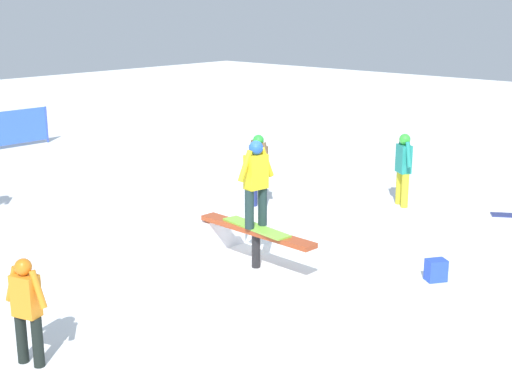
{
  "coord_description": "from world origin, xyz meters",
  "views": [
    {
      "loc": [
        7.23,
        -8.02,
        4.13
      ],
      "look_at": [
        0.0,
        0.0,
        1.26
      ],
      "focal_mm": 50.0,
      "sensor_mm": 36.0,
      "label": 1
    }
  ],
  "objects_px": {
    "main_rider_on_rail": "(256,185)",
    "backpack_on_snow": "(436,270)",
    "bystander_teal": "(403,166)",
    "bystander_orange": "(27,306)",
    "rail_feature": "(256,234)",
    "bystander_brown": "(258,167)",
    "loose_snowboard_white": "(379,379)"
  },
  "relations": [
    {
      "from": "main_rider_on_rail",
      "to": "backpack_on_snow",
      "type": "distance_m",
      "value": 3.06
    },
    {
      "from": "bystander_teal",
      "to": "bystander_orange",
      "type": "height_order",
      "value": "bystander_teal"
    },
    {
      "from": "main_rider_on_rail",
      "to": "bystander_orange",
      "type": "distance_m",
      "value": 4.19
    },
    {
      "from": "rail_feature",
      "to": "bystander_brown",
      "type": "height_order",
      "value": "bystander_brown"
    },
    {
      "from": "rail_feature",
      "to": "bystander_brown",
      "type": "distance_m",
      "value": 3.51
    },
    {
      "from": "bystander_teal",
      "to": "backpack_on_snow",
      "type": "height_order",
      "value": "bystander_teal"
    },
    {
      "from": "loose_snowboard_white",
      "to": "bystander_teal",
      "type": "bearing_deg",
      "value": -58.71
    },
    {
      "from": "main_rider_on_rail",
      "to": "bystander_orange",
      "type": "xyz_separation_m",
      "value": [
        0.16,
        -4.14,
        -0.62
      ]
    },
    {
      "from": "backpack_on_snow",
      "to": "bystander_teal",
      "type": "bearing_deg",
      "value": 71.39
    },
    {
      "from": "rail_feature",
      "to": "bystander_brown",
      "type": "relative_size",
      "value": 1.53
    },
    {
      "from": "bystander_brown",
      "to": "bystander_teal",
      "type": "bearing_deg",
      "value": -131.44
    },
    {
      "from": "bystander_teal",
      "to": "bystander_brown",
      "type": "xyz_separation_m",
      "value": [
        -2.16,
        -2.11,
        0.0
      ]
    },
    {
      "from": "rail_feature",
      "to": "main_rider_on_rail",
      "type": "xyz_separation_m",
      "value": [
        0.0,
        0.0,
        0.81
      ]
    },
    {
      "from": "bystander_orange",
      "to": "backpack_on_snow",
      "type": "height_order",
      "value": "bystander_orange"
    },
    {
      "from": "main_rider_on_rail",
      "to": "bystander_brown",
      "type": "height_order",
      "value": "main_rider_on_rail"
    },
    {
      "from": "bystander_teal",
      "to": "bystander_orange",
      "type": "xyz_separation_m",
      "value": [
        0.32,
        -8.88,
        -0.12
      ]
    },
    {
      "from": "rail_feature",
      "to": "bystander_teal",
      "type": "xyz_separation_m",
      "value": [
        -0.15,
        4.74,
        0.3
      ]
    },
    {
      "from": "bystander_teal",
      "to": "bystander_orange",
      "type": "relative_size",
      "value": 1.16
    },
    {
      "from": "bystander_orange",
      "to": "main_rider_on_rail",
      "type": "bearing_deg",
      "value": 75.62
    },
    {
      "from": "bystander_brown",
      "to": "backpack_on_snow",
      "type": "bearing_deg",
      "value": 169.87
    },
    {
      "from": "loose_snowboard_white",
      "to": "backpack_on_snow",
      "type": "bearing_deg",
      "value": -70.21
    },
    {
      "from": "rail_feature",
      "to": "backpack_on_snow",
      "type": "relative_size",
      "value": 6.87
    },
    {
      "from": "bystander_teal",
      "to": "bystander_brown",
      "type": "height_order",
      "value": "bystander_brown"
    },
    {
      "from": "rail_feature",
      "to": "bystander_orange",
      "type": "distance_m",
      "value": 4.15
    },
    {
      "from": "bystander_teal",
      "to": "backpack_on_snow",
      "type": "distance_m",
      "value": 4.26
    },
    {
      "from": "bystander_teal",
      "to": "bystander_orange",
      "type": "distance_m",
      "value": 8.89
    },
    {
      "from": "bystander_orange",
      "to": "bystander_teal",
      "type": "bearing_deg",
      "value": 75.38
    },
    {
      "from": "bystander_brown",
      "to": "backpack_on_snow",
      "type": "height_order",
      "value": "bystander_brown"
    },
    {
      "from": "main_rider_on_rail",
      "to": "backpack_on_snow",
      "type": "xyz_separation_m",
      "value": [
        2.43,
        1.42,
        -1.19
      ]
    },
    {
      "from": "bystander_brown",
      "to": "loose_snowboard_white",
      "type": "xyz_separation_m",
      "value": [
        5.72,
        -4.34,
        -0.85
      ]
    },
    {
      "from": "bystander_orange",
      "to": "loose_snowboard_white",
      "type": "xyz_separation_m",
      "value": [
        3.25,
        2.43,
        -0.73
      ]
    },
    {
      "from": "bystander_brown",
      "to": "loose_snowboard_white",
      "type": "height_order",
      "value": "bystander_brown"
    }
  ]
}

